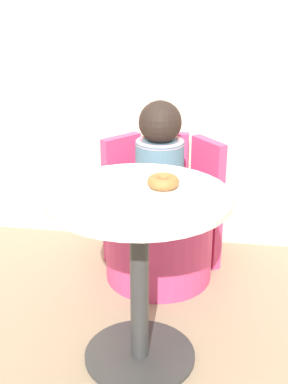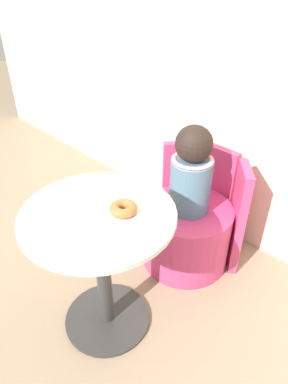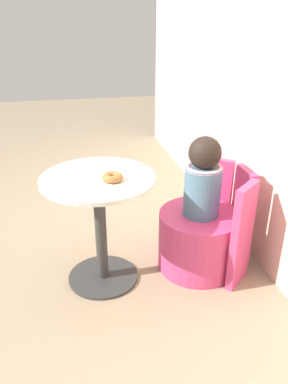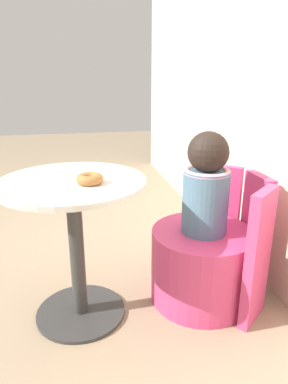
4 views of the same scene
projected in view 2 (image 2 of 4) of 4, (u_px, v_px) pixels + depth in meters
ground_plane at (100, 314)px, 1.89m from camera, size 12.00×12.00×0.00m
back_wall at (245, 54)px, 1.88m from camera, size 6.00×0.06×2.40m
round_table at (101, 250)px, 1.58m from camera, size 0.68×0.68×0.73m
tub_chair at (186, 234)px, 2.14m from camera, size 0.54×0.54×0.40m
booth_backrest at (210, 201)px, 2.19m from camera, size 0.64×0.24×0.69m
child_figure at (191, 172)px, 1.89m from camera, size 0.24×0.24×0.52m
donut at (123, 209)px, 1.45m from camera, size 0.12×0.12×0.04m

